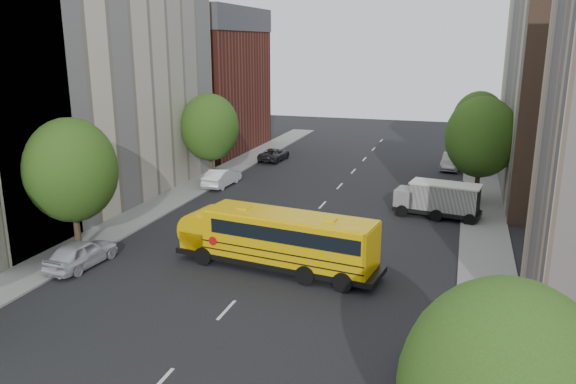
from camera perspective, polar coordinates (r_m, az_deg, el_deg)
The scene contains 18 objects.
ground at distance 33.21m, azimuth -0.71°, elevation -5.95°, with size 120.00×120.00×0.00m, color black.
sidewalk_left at distance 42.16m, azimuth -13.55°, elevation -1.71°, with size 3.00×80.00×0.12m, color slate.
sidewalk_right at distance 36.46m, azimuth 19.39°, elevation -4.79°, with size 3.00×80.00×0.12m, color slate.
lane_markings at distance 42.33m, azimuth 3.52°, elevation -1.32°, with size 0.15×64.00×0.01m, color silver.
building_left_cream at distance 45.05m, azimuth -20.94°, elevation 11.65°, with size 10.00×26.00×20.00m, color beige.
building_left_redbrick at distance 64.02m, azimuth -8.34°, elevation 10.01°, with size 10.00×15.00×13.00m, color maroon.
street_tree_1 at distance 33.55m, azimuth -21.16°, elevation 2.07°, with size 5.12×5.12×7.90m.
street_tree_2 at distance 48.66m, azimuth -7.95°, elevation 6.52°, with size 4.99×4.99×7.71m.
street_tree_4 at distance 44.00m, azimuth 19.04°, elevation 5.29°, with size 5.25×5.25×8.10m.
street_tree_5 at distance 55.93m, azimuth 18.81°, elevation 6.83°, with size 4.86×4.86×7.51m.
school_bus at distance 30.04m, azimuth -1.29°, elevation -4.58°, with size 11.72×4.18×3.24m.
safari_truck at distance 40.34m, azimuth 15.02°, elevation -0.70°, with size 6.09×3.04×2.50m.
parked_car_0 at distance 32.66m, azimuth -20.25°, elevation -5.86°, with size 1.80×4.48×1.53m, color #BBBCC3.
parked_car_1 at distance 48.02m, azimuth -6.73°, elevation 1.50°, with size 1.61×4.61×1.52m, color white.
parked_car_2 at distance 58.11m, azimuth -1.42°, elevation 3.84°, with size 2.13×4.61×1.28m, color black.
parked_car_3 at distance 20.99m, azimuth 14.12°, elevation -17.61°, with size 1.98×4.87×1.41m, color maroon.
parked_car_4 at distance 44.92m, azimuth 16.77°, elevation 0.04°, with size 1.84×4.57×1.56m, color navy.
parked_car_5 at distance 56.33m, azimuth 16.25°, elevation 3.00°, with size 1.60×4.58×1.51m, color gray.
Camera 1 is at (9.73, -29.46, 11.85)m, focal length 35.00 mm.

